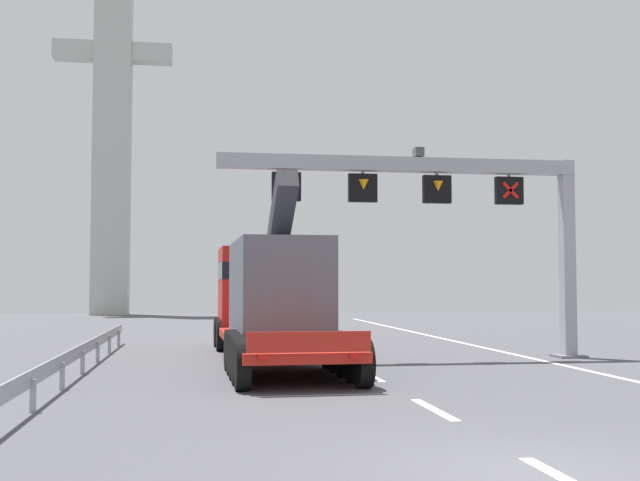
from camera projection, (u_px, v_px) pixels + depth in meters
ground at (535, 473)px, 9.78m from camera, size 112.00×112.00×0.00m
lane_markings at (335, 357)px, 25.48m from camera, size 0.20×46.36×0.01m
edge_line_right at (566, 366)px, 22.55m from camera, size 0.20×63.00×0.01m
overhead_lane_gantry at (444, 196)px, 24.93m from camera, size 11.63×0.90×6.59m
heavy_haul_truck_red at (268, 295)px, 24.90m from camera, size 3.27×14.11×5.30m
guardrail_left at (71, 358)px, 18.99m from camera, size 0.13×24.77×0.76m
bridge_pylon_distant at (113, 98)px, 61.75m from camera, size 9.00×2.00×32.87m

